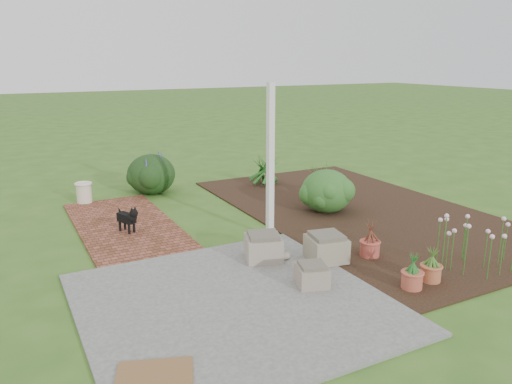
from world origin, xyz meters
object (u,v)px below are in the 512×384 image
cream_ceramic_urn (84,193)px  stone_trough_near (312,276)px  black_dog (128,217)px  evergreen_shrub (327,190)px

cream_ceramic_urn → stone_trough_near: bearing=-70.0°
black_dog → stone_trough_near: bearing=-87.4°
stone_trough_near → evergreen_shrub: bearing=51.4°
stone_trough_near → cream_ceramic_urn: 5.65m
black_dog → cream_ceramic_urn: 2.23m
black_dog → evergreen_shrub: size_ratio=0.49×
stone_trough_near → cream_ceramic_urn: (-1.93, 5.31, 0.07)m
cream_ceramic_urn → black_dog: bearing=-81.0°
cream_ceramic_urn → evergreen_shrub: size_ratio=0.41×
stone_trough_near → black_dog: bearing=116.9°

